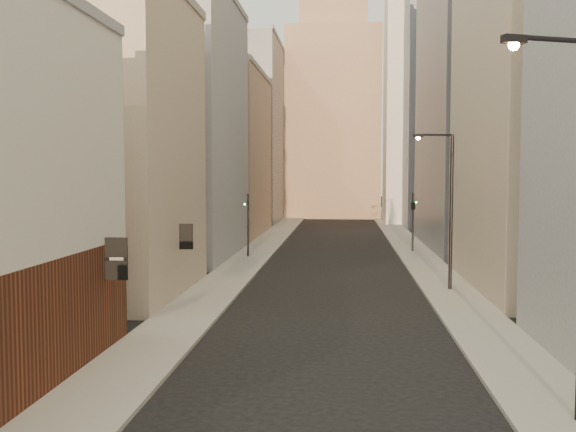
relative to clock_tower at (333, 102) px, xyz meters
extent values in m
cube|color=gray|center=(-5.50, -37.00, -17.56)|extent=(3.00, 140.00, 0.15)
cube|color=gray|center=(7.50, -37.00, -17.56)|extent=(3.00, 140.00, 0.15)
cube|color=black|center=(-6.30, -78.00, -14.03)|extent=(0.80, 0.08, 1.50)
cube|color=black|center=(-6.30, -68.00, -14.23)|extent=(0.70, 0.08, 1.30)
cube|color=tan|center=(-11.00, -66.00, -9.63)|extent=(8.00, 12.00, 16.00)
cube|color=gray|center=(-11.00, -50.00, -7.63)|extent=(8.00, 16.00, 20.00)
cube|color=tan|center=(-11.00, -32.00, -9.13)|extent=(8.00, 18.00, 17.00)
cube|color=gray|center=(-11.00, -12.00, -5.63)|extent=(8.00, 20.00, 24.00)
cube|color=tan|center=(13.00, -62.00, -7.63)|extent=(8.00, 16.00, 20.00)
cube|color=gray|center=(13.00, -42.00, -4.63)|extent=(8.00, 20.00, 26.00)
cube|color=gray|center=(19.00, -14.00, 7.37)|extent=(20.00, 22.00, 50.00)
cube|color=tan|center=(0.00, 0.00, -3.63)|extent=(14.00, 14.00, 28.00)
cube|color=tan|center=(0.00, 0.00, 13.37)|extent=(10.00, 10.00, 6.00)
cube|color=silver|center=(11.00, -14.00, -0.63)|extent=(8.00, 8.00, 34.00)
cylinder|color=black|center=(6.75, -83.11, -7.74)|extent=(2.11, 0.87, 0.13)
cube|color=black|center=(5.72, -83.48, -7.80)|extent=(0.65, 0.43, 0.20)
sphere|color=#FF903F|center=(5.72, -83.48, -7.94)|extent=(0.26, 0.26, 0.26)
cylinder|color=black|center=(7.57, -63.64, -13.28)|extent=(0.19, 0.19, 8.70)
cylinder|color=black|center=(6.62, -63.83, -8.93)|extent=(1.92, 0.48, 0.12)
cube|color=black|center=(5.67, -64.01, -8.98)|extent=(0.56, 0.31, 0.17)
sphere|color=#FF903F|center=(5.67, -64.01, -9.11)|extent=(0.23, 0.23, 0.23)
cylinder|color=black|center=(-5.77, -50.42, -15.13)|extent=(0.16, 0.16, 5.00)
imported|color=black|center=(-5.77, -50.42, -13.43)|extent=(0.47, 0.47, 1.23)
sphere|color=#19E533|center=(-6.02, -50.42, -13.43)|extent=(0.16, 0.16, 0.16)
cylinder|color=black|center=(7.39, -46.00, -15.13)|extent=(0.16, 0.16, 5.00)
imported|color=black|center=(7.39, -46.00, -13.43)|extent=(0.67, 0.67, 1.34)
sphere|color=#19E533|center=(7.64, -46.00, -13.43)|extent=(0.16, 0.16, 0.16)
camera|label=1|loc=(1.61, -99.69, -11.05)|focal=40.00mm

